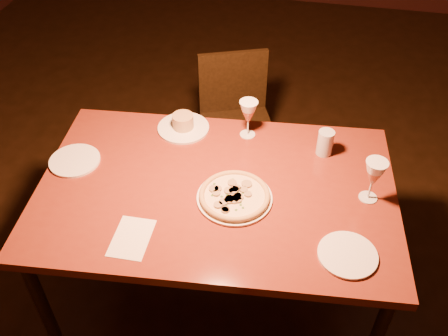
# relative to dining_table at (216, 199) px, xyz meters

# --- Properties ---
(floor) EXTENTS (7.00, 7.00, 0.00)m
(floor) POSITION_rel_dining_table_xyz_m (0.05, 0.28, -0.73)
(floor) COLOR black
(floor) RESTS_ON ground
(dining_table) EXTENTS (1.57, 1.09, 0.80)m
(dining_table) POSITION_rel_dining_table_xyz_m (0.00, 0.00, 0.00)
(dining_table) COLOR maroon
(dining_table) RESTS_ON floor
(chair_far) EXTENTS (0.53, 0.53, 0.85)m
(chair_far) POSITION_rel_dining_table_xyz_m (-0.09, 0.93, -0.25)
(chair_far) COLOR black
(chair_far) RESTS_ON floor
(pizza_plate) EXTENTS (0.31, 0.31, 0.03)m
(pizza_plate) POSITION_rel_dining_table_xyz_m (0.09, -0.05, 0.09)
(pizza_plate) COLOR white
(pizza_plate) RESTS_ON dining_table
(ramekin_saucer) EXTENTS (0.25, 0.25, 0.08)m
(ramekin_saucer) POSITION_rel_dining_table_xyz_m (-0.24, 0.36, 0.10)
(ramekin_saucer) COLOR white
(ramekin_saucer) RESTS_ON dining_table
(wine_glass_far) EXTENTS (0.08, 0.08, 0.19)m
(wine_glass_far) POSITION_rel_dining_table_xyz_m (0.07, 0.38, 0.16)
(wine_glass_far) COLOR #B96C4D
(wine_glass_far) RESTS_ON dining_table
(wine_glass_right) EXTENTS (0.09, 0.09, 0.19)m
(wine_glass_right) POSITION_rel_dining_table_xyz_m (0.62, 0.07, 0.17)
(wine_glass_right) COLOR #B96C4D
(wine_glass_right) RESTS_ON dining_table
(water_tumbler) EXTENTS (0.07, 0.07, 0.12)m
(water_tumbler) POSITION_rel_dining_table_xyz_m (0.43, 0.32, 0.13)
(water_tumbler) COLOR #B6BEC7
(water_tumbler) RESTS_ON dining_table
(side_plate_left) EXTENTS (0.22, 0.22, 0.01)m
(side_plate_left) POSITION_rel_dining_table_xyz_m (-0.65, 0.03, 0.08)
(side_plate_left) COLOR white
(side_plate_left) RESTS_ON dining_table
(side_plate_near) EXTENTS (0.22, 0.22, 0.01)m
(side_plate_near) POSITION_rel_dining_table_xyz_m (0.55, -0.25, 0.08)
(side_plate_near) COLOR white
(side_plate_near) RESTS_ON dining_table
(menu_card) EXTENTS (0.14, 0.21, 0.00)m
(menu_card) POSITION_rel_dining_table_xyz_m (-0.25, -0.33, 0.07)
(menu_card) COLOR white
(menu_card) RESTS_ON dining_table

